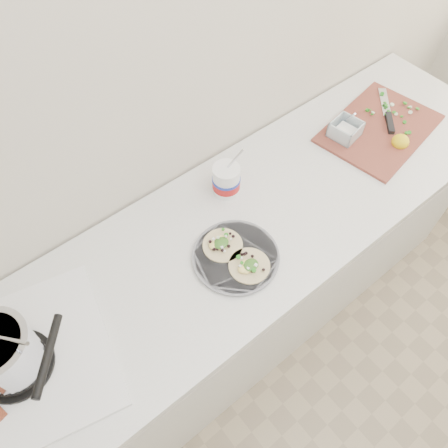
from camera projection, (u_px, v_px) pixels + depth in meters
counter at (239, 280)px, 1.92m from camera, size 2.44×0.66×0.90m
stove at (8, 358)px, 1.19m from camera, size 0.61×0.58×0.25m
taco_plate at (236, 255)px, 1.45m from camera, size 0.29×0.29×0.04m
tub at (227, 178)px, 1.57m from camera, size 0.10×0.10×0.23m
cutboard at (377, 126)px, 1.80m from camera, size 0.55×0.42×0.08m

